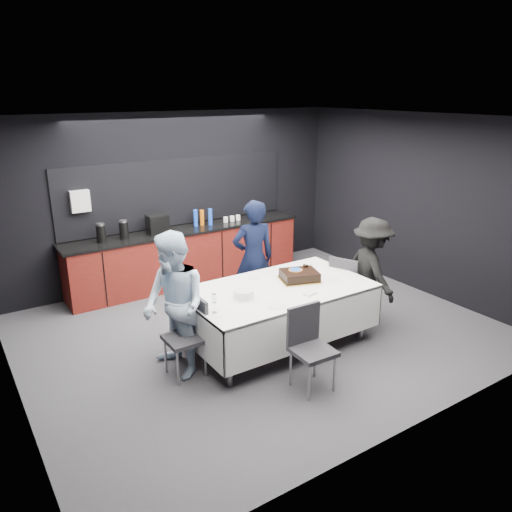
{
  "coord_description": "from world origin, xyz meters",
  "views": [
    {
      "loc": [
        -3.4,
        -5.08,
        3.13
      ],
      "look_at": [
        0.0,
        0.1,
        1.05
      ],
      "focal_mm": 35.0,
      "sensor_mm": 36.0,
      "label": 1
    }
  ],
  "objects_px": {
    "champagne_flute": "(214,300)",
    "chair_left": "(190,330)",
    "cake_assembly": "(299,275)",
    "chair_near": "(309,341)",
    "person_center": "(253,258)",
    "person_left": "(174,306)",
    "chair_right": "(345,283)",
    "party_table": "(278,297)",
    "person_right": "(371,271)",
    "plate_stack": "(244,294)"
  },
  "relations": [
    {
      "from": "person_right",
      "to": "chair_right",
      "type": "bearing_deg",
      "value": 51.78
    },
    {
      "from": "chair_left",
      "to": "person_left",
      "type": "xyz_separation_m",
      "value": [
        -0.14,
        0.09,
        0.31
      ]
    },
    {
      "from": "chair_near",
      "to": "person_left",
      "type": "bearing_deg",
      "value": 136.95
    },
    {
      "from": "chair_left",
      "to": "champagne_flute",
      "type": "bearing_deg",
      "value": -44.03
    },
    {
      "from": "chair_near",
      "to": "person_left",
      "type": "xyz_separation_m",
      "value": [
        -1.1,
        1.03,
        0.31
      ]
    },
    {
      "from": "chair_near",
      "to": "person_left",
      "type": "height_order",
      "value": "person_left"
    },
    {
      "from": "party_table",
      "to": "person_left",
      "type": "relative_size",
      "value": 1.38
    },
    {
      "from": "chair_right",
      "to": "person_left",
      "type": "distance_m",
      "value": 2.63
    },
    {
      "from": "cake_assembly",
      "to": "champagne_flute",
      "type": "xyz_separation_m",
      "value": [
        -1.4,
        -0.28,
        0.1
      ]
    },
    {
      "from": "chair_left",
      "to": "person_left",
      "type": "bearing_deg",
      "value": 148.01
    },
    {
      "from": "champagne_flute",
      "to": "chair_left",
      "type": "height_order",
      "value": "champagne_flute"
    },
    {
      "from": "champagne_flute",
      "to": "chair_right",
      "type": "height_order",
      "value": "champagne_flute"
    },
    {
      "from": "person_left",
      "to": "person_right",
      "type": "xyz_separation_m",
      "value": [
        2.83,
        -0.24,
        -0.09
      ]
    },
    {
      "from": "party_table",
      "to": "champagne_flute",
      "type": "height_order",
      "value": "champagne_flute"
    },
    {
      "from": "cake_assembly",
      "to": "person_left",
      "type": "relative_size",
      "value": 0.35
    },
    {
      "from": "chair_left",
      "to": "chair_near",
      "type": "relative_size",
      "value": 1.0
    },
    {
      "from": "chair_left",
      "to": "chair_right",
      "type": "bearing_deg",
      "value": 2.68
    },
    {
      "from": "person_right",
      "to": "chair_near",
      "type": "bearing_deg",
      "value": 128.17
    },
    {
      "from": "cake_assembly",
      "to": "chair_near",
      "type": "xyz_separation_m",
      "value": [
        -0.65,
        -1.01,
        -0.31
      ]
    },
    {
      "from": "cake_assembly",
      "to": "plate_stack",
      "type": "xyz_separation_m",
      "value": [
        -0.91,
        -0.1,
        -0.01
      ]
    },
    {
      "from": "chair_right",
      "to": "person_left",
      "type": "height_order",
      "value": "person_left"
    },
    {
      "from": "chair_right",
      "to": "person_center",
      "type": "relative_size",
      "value": 0.55
    },
    {
      "from": "party_table",
      "to": "plate_stack",
      "type": "relative_size",
      "value": 9.48
    },
    {
      "from": "plate_stack",
      "to": "chair_left",
      "type": "relative_size",
      "value": 0.26
    },
    {
      "from": "cake_assembly",
      "to": "plate_stack",
      "type": "bearing_deg",
      "value": -174.0
    },
    {
      "from": "champagne_flute",
      "to": "person_right",
      "type": "height_order",
      "value": "person_right"
    },
    {
      "from": "party_table",
      "to": "chair_near",
      "type": "xyz_separation_m",
      "value": [
        -0.27,
        -0.96,
        -0.11
      ]
    },
    {
      "from": "chair_right",
      "to": "champagne_flute",
      "type": "bearing_deg",
      "value": -172.04
    },
    {
      "from": "chair_left",
      "to": "person_center",
      "type": "distance_m",
      "value": 1.79
    },
    {
      "from": "champagne_flute",
      "to": "chair_left",
      "type": "relative_size",
      "value": 0.24
    },
    {
      "from": "champagne_flute",
      "to": "person_left",
      "type": "xyz_separation_m",
      "value": [
        -0.35,
        0.29,
        -0.1
      ]
    },
    {
      "from": "party_table",
      "to": "chair_right",
      "type": "xyz_separation_m",
      "value": [
        1.24,
        0.09,
        -0.11
      ]
    },
    {
      "from": "chair_near",
      "to": "person_center",
      "type": "bearing_deg",
      "value": 74.76
    },
    {
      "from": "cake_assembly",
      "to": "party_table",
      "type": "bearing_deg",
      "value": -172.26
    },
    {
      "from": "party_table",
      "to": "champagne_flute",
      "type": "xyz_separation_m",
      "value": [
        -1.02,
        -0.22,
        0.3
      ]
    },
    {
      "from": "cake_assembly",
      "to": "chair_right",
      "type": "xyz_separation_m",
      "value": [
        0.86,
        0.04,
        -0.31
      ]
    },
    {
      "from": "chair_near",
      "to": "person_right",
      "type": "bearing_deg",
      "value": 24.49
    },
    {
      "from": "party_table",
      "to": "champagne_flute",
      "type": "relative_size",
      "value": 10.36
    },
    {
      "from": "plate_stack",
      "to": "person_center",
      "type": "xyz_separation_m",
      "value": [
        0.78,
        0.99,
        0.02
      ]
    },
    {
      "from": "champagne_flute",
      "to": "chair_near",
      "type": "relative_size",
      "value": 0.24
    },
    {
      "from": "chair_near",
      "to": "person_right",
      "type": "relative_size",
      "value": 0.62
    },
    {
      "from": "plate_stack",
      "to": "person_right",
      "type": "distance_m",
      "value": 1.99
    },
    {
      "from": "champagne_flute",
      "to": "person_center",
      "type": "relative_size",
      "value": 0.13
    },
    {
      "from": "chair_near",
      "to": "chair_right",
      "type": "bearing_deg",
      "value": 34.85
    },
    {
      "from": "cake_assembly",
      "to": "person_right",
      "type": "relative_size",
      "value": 0.39
    },
    {
      "from": "plate_stack",
      "to": "chair_near",
      "type": "bearing_deg",
      "value": -74.3
    },
    {
      "from": "party_table",
      "to": "person_left",
      "type": "height_order",
      "value": "person_left"
    },
    {
      "from": "chair_right",
      "to": "chair_near",
      "type": "relative_size",
      "value": 1.0
    },
    {
      "from": "plate_stack",
      "to": "champagne_flute",
      "type": "bearing_deg",
      "value": -159.92
    },
    {
      "from": "person_left",
      "to": "cake_assembly",
      "type": "bearing_deg",
      "value": 84.91
    }
  ]
}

